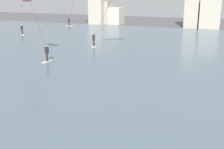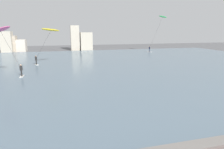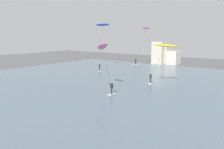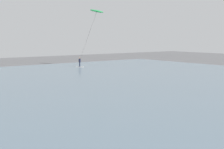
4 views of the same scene
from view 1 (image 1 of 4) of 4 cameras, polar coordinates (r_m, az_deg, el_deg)
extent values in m
cube|color=slate|center=(31.46, 9.42, 3.23)|extent=(84.00, 52.00, 0.10)
cube|color=beige|center=(63.11, -2.79, 12.31)|extent=(2.94, 3.06, 5.88)
cube|color=#B7A893|center=(64.35, -1.50, 11.81)|extent=(2.76, 3.24, 4.58)
cube|color=beige|center=(63.72, 0.33, 11.27)|extent=(3.59, 3.33, 3.46)
cube|color=beige|center=(59.23, 15.27, 12.38)|extent=(2.55, 3.46, 7.58)
cube|color=beige|center=(58.05, 18.48, 11.04)|extent=(3.60, 3.33, 5.51)
cube|color=silver|center=(29.76, -12.37, 2.51)|extent=(0.47, 1.41, 0.06)
cylinder|color=black|center=(29.67, -12.42, 3.30)|extent=(0.20, 0.20, 0.78)
cube|color=black|center=(29.53, -12.49, 4.60)|extent=(0.35, 0.23, 0.60)
sphere|color=tan|center=(29.46, -12.54, 5.39)|extent=(0.20, 0.20, 0.20)
cylinder|color=#333333|center=(30.07, -14.06, 9.28)|extent=(2.12, 0.76, 4.86)
cube|color=silver|center=(49.12, -16.90, 7.35)|extent=(1.30, 1.30, 0.06)
cylinder|color=black|center=(49.06, -16.93, 7.84)|extent=(0.20, 0.20, 0.78)
cube|color=black|center=(48.98, -17.00, 8.64)|extent=(0.40, 0.40, 0.60)
sphere|color=beige|center=(48.93, -17.04, 9.11)|extent=(0.20, 0.20, 0.20)
cylinder|color=#333333|center=(50.28, -17.04, 13.65)|extent=(1.52, 2.93, 8.57)
cube|color=silver|center=(60.25, -8.28, 9.32)|extent=(1.34, 1.25, 0.06)
cylinder|color=black|center=(60.20, -8.29, 9.71)|extent=(0.20, 0.20, 0.78)
cube|color=black|center=(60.13, -8.32, 10.37)|extent=(0.39, 0.40, 0.60)
sphere|color=#9E7051|center=(60.10, -8.33, 10.76)|extent=(0.20, 0.20, 0.20)
cylinder|color=#333333|center=(59.21, -7.29, 14.15)|extent=(2.77, 0.05, 8.01)
cube|color=silver|center=(37.10, -3.53, 5.45)|extent=(0.92, 1.46, 0.06)
cylinder|color=black|center=(37.03, -3.54, 6.09)|extent=(0.20, 0.20, 0.78)
cube|color=black|center=(36.92, -3.55, 7.14)|extent=(0.40, 0.33, 0.60)
sphere|color=#9E7051|center=(36.86, -3.57, 7.77)|extent=(0.20, 0.20, 0.20)
cylinder|color=#333333|center=(35.51, -1.87, 10.69)|extent=(2.93, 1.20, 4.88)
camera|label=2|loc=(11.39, -83.77, -1.82)|focal=30.74mm
camera|label=3|loc=(1.77, 91.89, 32.02)|focal=37.20mm
camera|label=4|loc=(15.29, -63.02, 1.58)|focal=49.75mm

